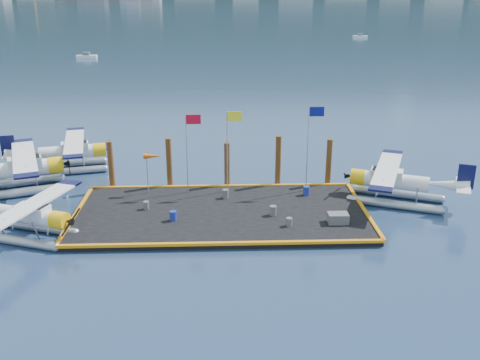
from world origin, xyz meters
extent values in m
plane|color=navy|center=(0.00, 0.00, 0.00)|extent=(4000.00, 4000.00, 0.00)
cube|color=black|center=(0.00, 0.00, 0.20)|extent=(20.00, 10.00, 0.40)
cylinder|color=#9498A1|center=(-12.14, -1.91, 0.28)|extent=(5.75, 2.47, 0.57)
cylinder|color=#9498A1|center=(-12.82, -3.88, 0.28)|extent=(5.75, 2.47, 0.57)
cylinder|color=silver|center=(-12.30, -2.96, 1.57)|extent=(4.51, 2.43, 1.04)
cube|color=silver|center=(-11.76, -3.14, 1.90)|extent=(2.32, 1.67, 0.85)
cube|color=black|center=(-11.49, -3.24, 2.09)|extent=(1.58, 1.38, 0.52)
cylinder|color=#EFB40D|center=(-9.97, -3.77, 1.57)|extent=(1.26, 1.35, 1.10)
cube|color=black|center=(-9.21, -4.03, 1.57)|extent=(0.75, 2.01, 1.07)
cube|color=silver|center=(-11.76, -3.14, 2.37)|extent=(4.15, 8.54, 0.11)
cube|color=#0A0A32|center=(-10.42, 0.71, 2.37)|extent=(1.63, 1.27, 0.12)
cylinder|color=#9498A1|center=(-16.42, 6.51, 0.33)|extent=(6.70, 3.04, 0.67)
cylinder|color=#9498A1|center=(-15.56, 4.22, 0.33)|extent=(6.70, 3.04, 0.67)
cylinder|color=silver|center=(-15.78, 5.45, 1.84)|extent=(5.28, 2.96, 1.22)
cube|color=silver|center=(-15.16, 5.68, 2.23)|extent=(2.72, 2.00, 1.00)
cube|color=black|center=(-14.84, 5.80, 2.45)|extent=(1.87, 1.64, 0.61)
cylinder|color=#EFB40D|center=(-13.07, 6.46, 1.84)|extent=(1.49, 1.60, 1.29)
cube|color=black|center=(-12.19, 6.79, 1.84)|extent=(0.93, 2.34, 1.25)
cube|color=silver|center=(-15.16, 5.68, 2.78)|extent=(5.07, 9.97, 0.13)
cube|color=#0A0A32|center=(-16.83, 10.16, 2.78)|extent=(1.91, 1.52, 0.14)
cube|color=#0A0A32|center=(-13.48, 1.20, 2.78)|extent=(1.91, 1.52, 0.14)
cylinder|color=#9498A1|center=(-13.63, 11.53, 0.31)|extent=(6.33, 2.00, 0.61)
cylinder|color=#9498A1|center=(-13.14, 9.33, 0.31)|extent=(6.33, 2.00, 0.61)
cylinder|color=silver|center=(-13.18, 10.47, 1.69)|extent=(4.90, 2.15, 1.13)
cube|color=silver|center=(-12.58, 10.61, 2.05)|extent=(2.45, 1.60, 0.92)
cube|color=black|center=(-12.28, 10.68, 2.25)|extent=(1.64, 1.37, 0.56)
cylinder|color=#EFB40D|center=(-10.59, 11.06, 1.69)|extent=(1.26, 1.39, 1.19)
cube|color=black|center=(-9.74, 11.25, 1.69)|extent=(0.56, 2.24, 1.15)
cube|color=silver|center=(-12.58, 10.61, 2.56)|extent=(3.54, 9.34, 0.12)
cube|color=#0A0A32|center=(-13.56, 14.91, 2.56)|extent=(1.70, 1.24, 0.13)
cube|color=#0A0A32|center=(-11.61, 6.31, 2.56)|extent=(1.70, 1.24, 0.13)
cube|color=#0A0A32|center=(-17.78, 9.43, 2.61)|extent=(1.13, 0.37, 1.74)
cube|color=silver|center=(-17.68, 9.45, 1.95)|extent=(1.67, 3.60, 0.10)
cylinder|color=#9498A1|center=(12.52, 0.97, 0.31)|extent=(6.14, 2.99, 0.62)
cylinder|color=#9498A1|center=(13.38, 3.06, 0.31)|extent=(6.14, 2.99, 0.62)
cylinder|color=silver|center=(12.76, 2.09, 1.70)|extent=(4.86, 2.86, 1.13)
cube|color=silver|center=(12.19, 2.33, 2.06)|extent=(2.53, 1.91, 0.93)
cube|color=black|center=(11.90, 2.44, 2.27)|extent=(1.74, 1.55, 0.57)
cylinder|color=#EFB40D|center=(10.28, 3.11, 1.70)|extent=(1.41, 1.50, 1.19)
cube|color=black|center=(9.47, 3.44, 1.70)|extent=(0.93, 2.14, 1.16)
cube|color=silver|center=(12.19, 2.33, 2.57)|extent=(4.94, 9.16, 0.12)
cube|color=#0A0A32|center=(10.51, -1.77, 2.57)|extent=(1.78, 1.44, 0.13)
cube|color=#0A0A32|center=(13.86, 6.42, 2.57)|extent=(1.78, 1.44, 0.13)
cube|color=#0A0A32|center=(17.14, 0.30, 2.63)|extent=(1.10, 0.54, 1.75)
cube|color=silver|center=(17.05, 0.34, 1.96)|extent=(2.18, 3.59, 0.10)
cylinder|color=#505054|center=(-5.26, 0.59, 0.68)|extent=(0.40, 0.40, 0.57)
cylinder|color=#505054|center=(4.42, -2.61, 0.68)|extent=(0.40, 0.40, 0.57)
cylinder|color=#505054|center=(3.53, -0.81, 0.74)|extent=(0.48, 0.48, 0.67)
cylinder|color=navy|center=(-3.21, -1.43, 0.73)|extent=(0.47, 0.47, 0.66)
cylinder|color=navy|center=(6.38, 2.86, 0.74)|extent=(0.49, 0.49, 0.69)
cylinder|color=#505054|center=(0.34, 2.49, 0.73)|extent=(0.47, 0.47, 0.66)
cube|color=#505054|center=(7.70, -2.23, 0.73)|extent=(1.33, 0.89, 0.67)
cylinder|color=#9A9CA3|center=(-2.50, 3.80, 3.40)|extent=(0.08, 0.08, 6.00)
cube|color=red|center=(-1.95, 3.80, 6.05)|extent=(1.10, 0.03, 0.70)
cylinder|color=#9A9CA3|center=(0.50, 3.80, 3.50)|extent=(0.08, 0.08, 6.20)
cube|color=yellow|center=(1.05, 3.80, 6.25)|extent=(1.10, 0.03, 0.70)
cylinder|color=#9A9CA3|center=(6.50, 3.80, 3.65)|extent=(0.08, 0.08, 6.50)
cube|color=navy|center=(7.05, 3.80, 6.55)|extent=(1.10, 0.03, 0.70)
cylinder|color=#9A9CA3|center=(-5.50, 3.80, 1.90)|extent=(0.07, 0.07, 3.00)
cone|color=#CD4E0B|center=(-5.00, 3.80, 3.30)|extent=(1.40, 0.44, 0.44)
cylinder|color=#402612|center=(-8.50, 5.40, 2.00)|extent=(0.44, 0.44, 4.00)
cylinder|color=#402612|center=(-4.00, 5.40, 2.10)|extent=(0.44, 0.44, 4.20)
cylinder|color=#402612|center=(0.50, 5.40, 1.90)|extent=(0.44, 0.44, 3.80)
cylinder|color=#402612|center=(4.50, 5.40, 2.15)|extent=(0.44, 0.44, 4.30)
cylinder|color=#402612|center=(8.50, 5.40, 2.00)|extent=(0.44, 0.44, 4.00)
camera|label=1|loc=(0.02, -34.24, 15.05)|focal=40.00mm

